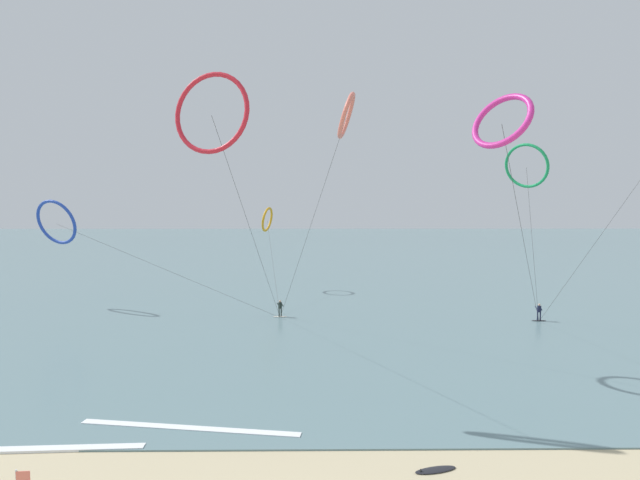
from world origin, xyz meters
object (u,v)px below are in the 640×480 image
kite_coral (346,116)px  kite_crimson (212,113)px  surfboard_spare (435,470)px  kite_amber (267,220)px  surfer_ivory (280,310)px  surfer_charcoal (539,313)px  kite_magenta (502,122)px  kite_emerald (526,166)px  kite_cobalt (56,222)px

kite_coral → kite_crimson: size_ratio=0.93×
surfboard_spare → kite_amber: bearing=104.4°
surfer_ivory → kite_crimson: kite_crimson is taller
surfer_charcoal → kite_magenta: 29.32m
kite_magenta → surfboard_spare: kite_magenta is taller
surfer_ivory → kite_crimson: bearing=37.5°
surfer_charcoal → kite_emerald: (-1.05, 1.45, 14.32)m
surfer_charcoal → kite_magenta: size_ratio=0.07×
surfer_charcoal → kite_magenta: kite_magenta is taller
kite_crimson → surfer_charcoal: bearing=51.6°
kite_crimson → kite_cobalt: size_ratio=0.76×
surfer_ivory → surfer_charcoal: same height
surfer_charcoal → kite_crimson: size_ratio=0.08×
kite_coral → kite_amber: bearing=-156.1°
kite_magenta → kite_cobalt: bearing=-166.0°
kite_emerald → surfboard_spare: size_ratio=8.80×
surfer_ivory → kite_magenta: (12.79, -24.04, 14.68)m
kite_magenta → kite_cobalt: 48.30m
kite_amber → kite_coral: 31.37m
surfer_charcoal → kite_amber: size_ratio=0.09×
kite_coral → kite_emerald: 22.10m
kite_coral → surfboard_spare: size_ratio=9.93×
kite_magenta → kite_crimson: bearing=-143.7°
kite_emerald → surfer_ivory: bearing=48.6°
surfer_charcoal → kite_coral: kite_coral is taller
surfer_ivory → kite_magenta: bearing=72.6°
surfer_ivory → kite_emerald: bearing=133.4°
kite_crimson → surfer_ivory: bearing=101.8°
surfer_ivory → kite_coral: size_ratio=0.09×
kite_emerald → kite_magenta: size_ratio=0.72×
kite_amber → surfboard_spare: kite_amber is taller
surfer_ivory → kite_coral: kite_coral is taller
surfer_charcoal → kite_crimson: kite_crimson is taller
kite_emerald → kite_magenta: 26.18m
kite_coral → kite_cobalt: bearing=-112.9°
surfer_ivory → surfboard_spare: 29.63m
surfer_charcoal → kite_cobalt: (-50.24, 7.42, 8.58)m
kite_emerald → kite_magenta: bearing=113.9°
kite_emerald → kite_magenta: (-11.45, -23.54, 0.36)m
kite_magenta → surfer_charcoal: bearing=112.5°
kite_coral → kite_magenta: kite_coral is taller
surfer_ivory → kite_cobalt: 26.95m
kite_coral → kite_cobalt: 36.55m
kite_amber → kite_cobalt: 24.72m
kite_amber → kite_coral: size_ratio=0.94×
surfboard_spare → kite_cobalt: bearing=134.9°
surfer_ivory → kite_emerald: kite_emerald is taller
kite_magenta → kite_cobalt: (-37.74, 29.51, -6.09)m
kite_amber → kite_magenta: 43.93m
kite_amber → surfer_charcoal: bearing=71.4°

